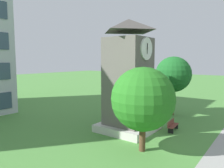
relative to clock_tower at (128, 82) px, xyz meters
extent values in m
plane|color=#4C893D|center=(-1.82, -3.59, -4.11)|extent=(160.00, 160.00, 0.00)
cube|color=#9E9E99|center=(-1.82, -7.32, -4.11)|extent=(120.00, 1.60, 0.01)
cube|color=#605B56|center=(-0.01, 0.01, -0.22)|extent=(3.21, 3.21, 7.79)
cube|color=beige|center=(-0.01, 0.01, -3.81)|extent=(4.33, 4.33, 0.60)
pyramid|color=#4D4945|center=(-0.01, 0.01, 4.68)|extent=(3.53, 3.53, 1.00)
cylinder|color=white|center=(-0.01, -1.66, 2.74)|extent=(1.76, 0.12, 1.76)
cylinder|color=white|center=(1.66, 0.01, 2.74)|extent=(0.12, 1.76, 1.76)
cube|color=black|center=(-0.01, -1.73, 2.90)|extent=(0.08, 0.04, 0.53)
cube|color=black|center=(-0.01, -1.74, 2.74)|extent=(0.06, 0.06, 0.79)
cube|color=brown|center=(2.14, -3.20, -3.66)|extent=(1.83, 0.63, 0.06)
cube|color=brown|center=(2.12, -2.98, -3.43)|extent=(1.80, 0.20, 0.40)
cube|color=black|center=(1.42, -3.26, -3.89)|extent=(0.12, 0.44, 0.45)
cube|color=black|center=(2.86, -3.14, -3.89)|extent=(0.12, 0.44, 0.45)
cylinder|color=#513823|center=(7.32, -1.11, -2.55)|extent=(0.37, 0.37, 3.12)
sphere|color=#1A6123|center=(7.32, -1.11, 0.35)|extent=(3.82, 3.82, 3.82)
cylinder|color=#513823|center=(-3.05, -3.04, -3.10)|extent=(0.42, 0.42, 2.02)
sphere|color=#267420|center=(-3.05, -3.04, -0.64)|extent=(4.16, 4.16, 4.16)
camera|label=1|loc=(-15.37, -9.65, 1.85)|focal=34.90mm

